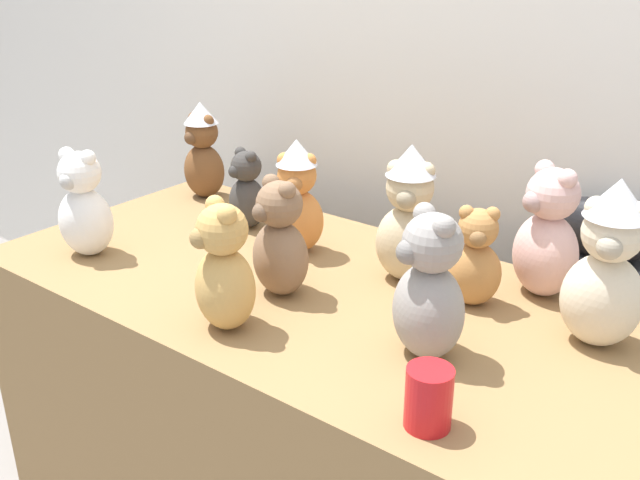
% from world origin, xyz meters
% --- Properties ---
extents(wall_back, '(7.00, 0.08, 2.60)m').
position_xyz_m(wall_back, '(0.00, 0.90, 1.30)').
color(wall_back, silver).
rests_on(wall_back, ground_plane).
extents(display_table, '(1.67, 0.79, 0.76)m').
position_xyz_m(display_table, '(0.00, 0.25, 0.38)').
color(display_table, olive).
rests_on(display_table, ground_plane).
extents(instrument_case, '(0.29, 0.15, 0.93)m').
position_xyz_m(instrument_case, '(0.46, 0.78, 0.47)').
color(instrument_case, black).
rests_on(instrument_case, ground_plane).
extents(teddy_bear_ginger, '(0.17, 0.17, 0.30)m').
position_xyz_m(teddy_bear_ginger, '(-0.17, 0.38, 0.90)').
color(teddy_bear_ginger, '#D17F3D').
rests_on(teddy_bear_ginger, display_table).
extents(teddy_bear_mocha, '(0.17, 0.16, 0.28)m').
position_xyz_m(teddy_bear_mocha, '(-0.05, 0.17, 0.89)').
color(teddy_bear_mocha, '#7F6047').
rests_on(teddy_bear_mocha, display_table).
extents(teddy_bear_sand, '(0.19, 0.17, 0.33)m').
position_xyz_m(teddy_bear_sand, '(0.13, 0.41, 0.92)').
color(teddy_bear_sand, '#CCB78E').
rests_on(teddy_bear_sand, display_table).
extents(teddy_bear_ash, '(0.20, 0.19, 0.30)m').
position_xyz_m(teddy_bear_ash, '(0.34, 0.14, 0.90)').
color(teddy_bear_ash, gray).
rests_on(teddy_bear_ash, display_table).
extents(teddy_bear_chestnut, '(0.14, 0.12, 0.30)m').
position_xyz_m(teddy_bear_chestnut, '(-0.68, 0.53, 0.90)').
color(teddy_bear_chestnut, brown).
rests_on(teddy_bear_chestnut, display_table).
extents(teddy_bear_honey, '(0.18, 0.17, 0.28)m').
position_xyz_m(teddy_bear_honey, '(-0.04, -0.01, 0.89)').
color(teddy_bear_honey, tan).
rests_on(teddy_bear_honey, display_table).
extents(teddy_bear_cream, '(0.18, 0.16, 0.35)m').
position_xyz_m(teddy_bear_cream, '(0.59, 0.39, 0.93)').
color(teddy_bear_cream, beige).
rests_on(teddy_bear_cream, display_table).
extents(teddy_bear_caramel, '(0.15, 0.14, 0.23)m').
position_xyz_m(teddy_bear_caramel, '(0.32, 0.39, 0.86)').
color(teddy_bear_caramel, '#B27A42').
rests_on(teddy_bear_caramel, display_table).
extents(teddy_bear_blush, '(0.20, 0.19, 0.31)m').
position_xyz_m(teddy_bear_blush, '(0.42, 0.53, 0.90)').
color(teddy_bear_blush, beige).
rests_on(teddy_bear_blush, display_table).
extents(teddy_bear_snow, '(0.17, 0.15, 0.28)m').
position_xyz_m(teddy_bear_snow, '(-0.59, 0.04, 0.89)').
color(teddy_bear_snow, white).
rests_on(teddy_bear_snow, display_table).
extents(teddy_bear_charcoal, '(0.14, 0.12, 0.23)m').
position_xyz_m(teddy_bear_charcoal, '(-0.39, 0.43, 0.86)').
color(teddy_bear_charcoal, '#383533').
rests_on(teddy_bear_charcoal, display_table).
extents(party_cup_red, '(0.08, 0.08, 0.11)m').
position_xyz_m(party_cup_red, '(0.46, -0.05, 0.81)').
color(party_cup_red, red).
rests_on(party_cup_red, display_table).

